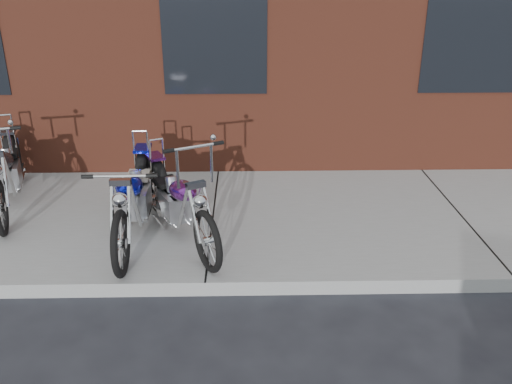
{
  "coord_description": "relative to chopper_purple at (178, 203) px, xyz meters",
  "views": [
    {
      "loc": [
        0.39,
        -4.42,
        2.96
      ],
      "look_at": [
        0.5,
        0.8,
        0.75
      ],
      "focal_mm": 38.0,
      "sensor_mm": 36.0,
      "label": 1
    }
  ],
  "objects": [
    {
      "name": "ground",
      "position": [
        0.35,
        -0.98,
        -0.54
      ],
      "size": [
        120.0,
        120.0,
        0.0
      ],
      "primitive_type": "plane",
      "color": "black",
      "rests_on": "ground"
    },
    {
      "name": "sidewalk",
      "position": [
        0.35,
        0.52,
        -0.47
      ],
      "size": [
        22.0,
        3.0,
        0.15
      ],
      "primitive_type": "cube",
      "color": "#A3A3A3",
      "rests_on": "ground"
    },
    {
      "name": "chopper_purple",
      "position": [
        0.0,
        0.0,
        0.0
      ],
      "size": [
        1.07,
        2.0,
        1.23
      ],
      "rotation": [
        0.0,
        0.0,
        -1.11
      ],
      "color": "black",
      "rests_on": "sidewalk"
    },
    {
      "name": "chopper_blue",
      "position": [
        -0.48,
        0.07,
        0.02
      ],
      "size": [
        0.56,
        2.31,
        1.0
      ],
      "rotation": [
        0.0,
        0.0,
        -1.55
      ],
      "color": "black",
      "rests_on": "sidewalk"
    },
    {
      "name": "chopper_third",
      "position": [
        -2.2,
        0.9,
        0.02
      ],
      "size": [
        0.82,
        2.22,
        1.16
      ],
      "rotation": [
        0.0,
        0.0,
        -1.28
      ],
      "color": "black",
      "rests_on": "sidewalk"
    }
  ]
}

